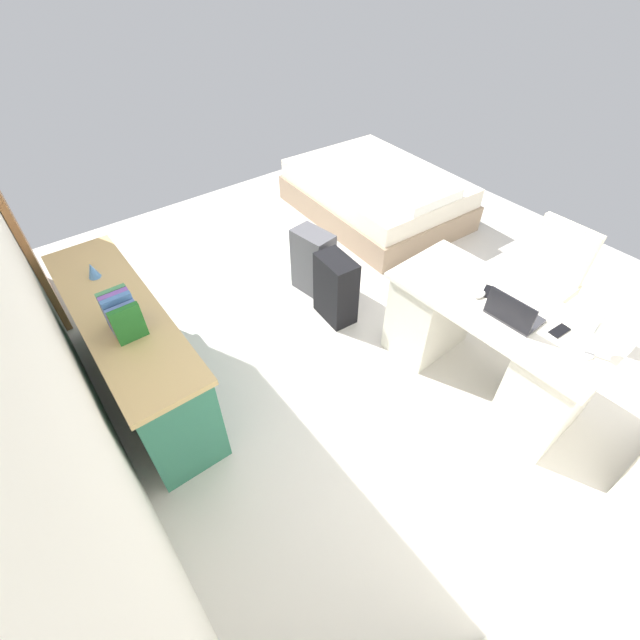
{
  "coord_description": "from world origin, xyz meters",
  "views": [
    {
      "loc": [
        -2.12,
        2.03,
        2.62
      ],
      "look_at": [
        -0.42,
        0.73,
        0.6
      ],
      "focal_mm": 24.67,
      "sensor_mm": 36.0,
      "label": 1
    }
  ],
  "objects_px": {
    "office_chair": "(539,288)",
    "suitcase_black": "(336,289)",
    "figurine_small": "(92,270)",
    "bed": "(377,194)",
    "cell_phone_by_mouse": "(489,292)",
    "computer_mouse": "(480,294)",
    "desk_lamp": "(596,317)",
    "desk": "(486,342)",
    "credenza": "(134,350)",
    "cell_phone_near_laptop": "(560,331)",
    "suitcase_spare_grey": "(313,262)",
    "laptop": "(513,314)"
  },
  "relations": [
    {
      "from": "suitcase_black",
      "to": "figurine_small",
      "type": "xyz_separation_m",
      "value": [
        0.66,
        1.6,
        0.53
      ]
    },
    {
      "from": "suitcase_black",
      "to": "figurine_small",
      "type": "height_order",
      "value": "figurine_small"
    },
    {
      "from": "laptop",
      "to": "cell_phone_by_mouse",
      "type": "height_order",
      "value": "laptop"
    },
    {
      "from": "bed",
      "to": "cell_phone_by_mouse",
      "type": "xyz_separation_m",
      "value": [
        -2.13,
        1.02,
        0.5
      ]
    },
    {
      "from": "desk",
      "to": "suitcase_black",
      "type": "bearing_deg",
      "value": 18.46
    },
    {
      "from": "bed",
      "to": "desk_lamp",
      "type": "bearing_deg",
      "value": 159.37
    },
    {
      "from": "credenza",
      "to": "desk_lamp",
      "type": "distance_m",
      "value": 2.87
    },
    {
      "from": "office_chair",
      "to": "suitcase_spare_grey",
      "type": "xyz_separation_m",
      "value": [
        1.5,
        1.11,
        -0.12
      ]
    },
    {
      "from": "desk",
      "to": "suitcase_black",
      "type": "xyz_separation_m",
      "value": [
        1.19,
        0.4,
        -0.09
      ]
    },
    {
      "from": "suitcase_black",
      "to": "laptop",
      "type": "bearing_deg",
      "value": -161.29
    },
    {
      "from": "office_chair",
      "to": "suitcase_black",
      "type": "height_order",
      "value": "office_chair"
    },
    {
      "from": "cell_phone_by_mouse",
      "to": "figurine_small",
      "type": "bearing_deg",
      "value": 27.04
    },
    {
      "from": "suitcase_spare_grey",
      "to": "laptop",
      "type": "bearing_deg",
      "value": -179.89
    },
    {
      "from": "office_chair",
      "to": "credenza",
      "type": "relative_size",
      "value": 0.52
    },
    {
      "from": "suitcase_black",
      "to": "desk",
      "type": "bearing_deg",
      "value": -156.97
    },
    {
      "from": "suitcase_spare_grey",
      "to": "cell_phone_by_mouse",
      "type": "xyz_separation_m",
      "value": [
        -1.47,
        -0.37,
        0.44
      ]
    },
    {
      "from": "credenza",
      "to": "suitcase_black",
      "type": "distance_m",
      "value": 1.62
    },
    {
      "from": "figurine_small",
      "to": "cell_phone_near_laptop",
      "type": "bearing_deg",
      "value": -136.92
    },
    {
      "from": "suitcase_black",
      "to": "suitcase_spare_grey",
      "type": "distance_m",
      "value": 0.42
    },
    {
      "from": "credenza",
      "to": "suitcase_spare_grey",
      "type": "distance_m",
      "value": 1.68
    },
    {
      "from": "suitcase_spare_grey",
      "to": "laptop",
      "type": "distance_m",
      "value": 1.8
    },
    {
      "from": "desk",
      "to": "desk_lamp",
      "type": "bearing_deg",
      "value": -177.27
    },
    {
      "from": "computer_mouse",
      "to": "desk_lamp",
      "type": "height_order",
      "value": "desk_lamp"
    },
    {
      "from": "desk_lamp",
      "to": "bed",
      "type": "bearing_deg",
      "value": -20.63
    },
    {
      "from": "computer_mouse",
      "to": "cell_phone_by_mouse",
      "type": "bearing_deg",
      "value": -101.81
    },
    {
      "from": "desk",
      "to": "suitcase_spare_grey",
      "type": "bearing_deg",
      "value": 11.47
    },
    {
      "from": "laptop",
      "to": "office_chair",
      "type": "bearing_deg",
      "value": -75.44
    },
    {
      "from": "credenza",
      "to": "bed",
      "type": "distance_m",
      "value": 3.17
    },
    {
      "from": "desk",
      "to": "figurine_small",
      "type": "bearing_deg",
      "value": 47.14
    },
    {
      "from": "office_chair",
      "to": "cell_phone_by_mouse",
      "type": "xyz_separation_m",
      "value": [
        0.03,
        0.74,
        0.32
      ]
    },
    {
      "from": "computer_mouse",
      "to": "desk",
      "type": "bearing_deg",
      "value": -167.8
    },
    {
      "from": "office_chair",
      "to": "suitcase_black",
      "type": "bearing_deg",
      "value": 47.52
    },
    {
      "from": "bed",
      "to": "desk_lamp",
      "type": "distance_m",
      "value": 3.05
    },
    {
      "from": "suitcase_black",
      "to": "cell_phone_near_laptop",
      "type": "height_order",
      "value": "cell_phone_near_laptop"
    },
    {
      "from": "figurine_small",
      "to": "laptop",
      "type": "bearing_deg",
      "value": -135.66
    },
    {
      "from": "suitcase_black",
      "to": "desk_lamp",
      "type": "bearing_deg",
      "value": -161.51
    },
    {
      "from": "computer_mouse",
      "to": "cell_phone_near_laptop",
      "type": "xyz_separation_m",
      "value": [
        -0.51,
        -0.12,
        -0.01
      ]
    },
    {
      "from": "office_chair",
      "to": "bed",
      "type": "distance_m",
      "value": 2.18
    },
    {
      "from": "office_chair",
      "to": "desk_lamp",
      "type": "relative_size",
      "value": 2.72
    },
    {
      "from": "cell_phone_near_laptop",
      "to": "figurine_small",
      "type": "relative_size",
      "value": 1.24
    },
    {
      "from": "figurine_small",
      "to": "bed",
      "type": "bearing_deg",
      "value": -82.35
    },
    {
      "from": "desk",
      "to": "computer_mouse",
      "type": "bearing_deg",
      "value": 14.73
    },
    {
      "from": "cell_phone_by_mouse",
      "to": "desk_lamp",
      "type": "relative_size",
      "value": 0.39
    },
    {
      "from": "credenza",
      "to": "bed",
      "type": "relative_size",
      "value": 0.92
    },
    {
      "from": "suitcase_black",
      "to": "computer_mouse",
      "type": "xyz_separation_m",
      "value": [
        -1.05,
        -0.36,
        0.45
      ]
    },
    {
      "from": "desk",
      "to": "cell_phone_by_mouse",
      "type": "relative_size",
      "value": 10.79
    },
    {
      "from": "desk",
      "to": "cell_phone_near_laptop",
      "type": "bearing_deg",
      "value": -167.71
    },
    {
      "from": "bed",
      "to": "cell_phone_by_mouse",
      "type": "distance_m",
      "value": 2.42
    },
    {
      "from": "suitcase_black",
      "to": "computer_mouse",
      "type": "bearing_deg",
      "value": -156.48
    },
    {
      "from": "figurine_small",
      "to": "desk_lamp",
      "type": "bearing_deg",
      "value": -139.46
    }
  ]
}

